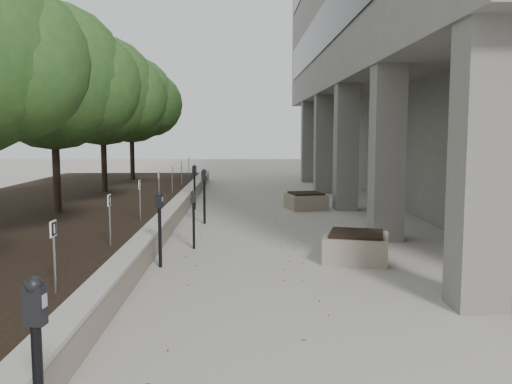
{
  "coord_description": "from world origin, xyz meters",
  "views": [
    {
      "loc": [
        0.09,
        -6.55,
        2.48
      ],
      "look_at": [
        0.37,
        5.0,
        1.23
      ],
      "focal_mm": 38.66,
      "sensor_mm": 36.0,
      "label": 1
    }
  ],
  "objects": [
    {
      "name": "ground",
      "position": [
        0.0,
        0.0,
        0.0
      ],
      "size": [
        90.0,
        90.0,
        0.0
      ],
      "primitive_type": "plane",
      "color": "#9D9890",
      "rests_on": "ground"
    },
    {
      "name": "retaining_wall",
      "position": [
        -1.82,
        9.0,
        0.25
      ],
      "size": [
        0.39,
        26.0,
        0.5
      ],
      "primitive_type": null,
      "color": "gray",
      "rests_on": "ground"
    },
    {
      "name": "planting_bed",
      "position": [
        -5.5,
        9.0,
        0.2
      ],
      "size": [
        7.0,
        26.0,
        0.4
      ],
      "primitive_type": "cube",
      "color": "black",
      "rests_on": "ground"
    },
    {
      "name": "crabapple_tree_3",
      "position": [
        -4.8,
        8.0,
        3.12
      ],
      "size": [
        4.6,
        4.0,
        5.44
      ],
      "primitive_type": null,
      "color": "#254B1C",
      "rests_on": "planting_bed"
    },
    {
      "name": "crabapple_tree_4",
      "position": [
        -4.8,
        13.0,
        3.12
      ],
      "size": [
        4.6,
        4.0,
        5.44
      ],
      "primitive_type": null,
      "color": "#254B1C",
      "rests_on": "planting_bed"
    },
    {
      "name": "crabapple_tree_5",
      "position": [
        -4.8,
        18.0,
        3.12
      ],
      "size": [
        4.6,
        4.0,
        5.44
      ],
      "primitive_type": null,
      "color": "#254B1C",
      "rests_on": "planting_bed"
    },
    {
      "name": "parking_sign_2",
      "position": [
        -2.35,
        0.5,
        0.88
      ],
      "size": [
        0.04,
        0.22,
        0.96
      ],
      "primitive_type": null,
      "color": "black",
      "rests_on": "planting_bed"
    },
    {
      "name": "parking_sign_3",
      "position": [
        -2.35,
        3.5,
        0.88
      ],
      "size": [
        0.04,
        0.22,
        0.96
      ],
      "primitive_type": null,
      "color": "black",
      "rests_on": "planting_bed"
    },
    {
      "name": "parking_sign_4",
      "position": [
        -2.35,
        6.5,
        0.88
      ],
      "size": [
        0.04,
        0.22,
        0.96
      ],
      "primitive_type": null,
      "color": "black",
      "rests_on": "planting_bed"
    },
    {
      "name": "parking_sign_5",
      "position": [
        -2.35,
        9.5,
        0.88
      ],
      "size": [
        0.04,
        0.22,
        0.96
      ],
      "primitive_type": null,
      "color": "black",
      "rests_on": "planting_bed"
    },
    {
      "name": "parking_sign_6",
      "position": [
        -2.35,
        12.5,
        0.88
      ],
      "size": [
        0.04,
        0.22,
        0.96
      ],
      "primitive_type": null,
      "color": "black",
      "rests_on": "planting_bed"
    },
    {
      "name": "parking_sign_7",
      "position": [
        -2.35,
        15.5,
        0.88
      ],
      "size": [
        0.04,
        0.22,
        0.96
      ],
      "primitive_type": null,
      "color": "black",
      "rests_on": "planting_bed"
    },
    {
      "name": "parking_sign_8",
      "position": [
        -2.35,
        18.5,
        0.88
      ],
      "size": [
        0.04,
        0.22,
        0.96
      ],
      "primitive_type": null,
      "color": "black",
      "rests_on": "planting_bed"
    },
    {
      "name": "parking_meter_2",
      "position": [
        -1.43,
        3.47,
        0.71
      ],
      "size": [
        0.16,
        0.12,
        1.41
      ],
      "primitive_type": null,
      "rotation": [
        0.0,
        0.0,
        -0.18
      ],
      "color": "black",
      "rests_on": "ground"
    },
    {
      "name": "parking_meter_3",
      "position": [
        -0.96,
        5.09,
        0.63
      ],
      "size": [
        0.14,
        0.12,
        1.26
      ],
      "primitive_type": null,
      "rotation": [
        0.0,
        0.0,
        0.23
      ],
      "color": "black",
      "rests_on": "ground"
    },
    {
      "name": "parking_meter_4",
      "position": [
        -0.95,
        8.34,
        0.75
      ],
      "size": [
        0.17,
        0.15,
        1.5
      ],
      "primitive_type": null,
      "rotation": [
        0.0,
        0.0,
        -0.3
      ],
      "color": "black",
      "rests_on": "ground"
    },
    {
      "name": "parking_meter_5",
      "position": [
        -1.46,
        11.13,
        0.72
      ],
      "size": [
        0.16,
        0.14,
        1.45
      ],
      "primitive_type": null,
      "rotation": [
        0.0,
        0.0,
        -0.26
      ],
      "color": "black",
      "rests_on": "ground"
    },
    {
      "name": "planter_front",
      "position": [
        2.3,
        3.92,
        0.28
      ],
      "size": [
        1.47,
        1.47,
        0.56
      ],
      "primitive_type": null,
      "rotation": [
        0.0,
        0.0,
        -0.26
      ],
      "color": "gray",
      "rests_on": "ground"
    },
    {
      "name": "planter_back",
      "position": [
        2.15,
        11.18,
        0.27
      ],
      "size": [
        1.38,
        1.38,
        0.54
      ],
      "primitive_type": null,
      "rotation": [
        0.0,
        0.0,
        0.21
      ],
      "color": "gray",
      "rests_on": "ground"
    },
    {
      "name": "berry_scatter",
      "position": [
        -0.1,
        5.0,
        0.01
      ],
      "size": [
        3.3,
        14.1,
        0.02
      ],
      "primitive_type": null,
      "color": "maroon",
      "rests_on": "ground"
    }
  ]
}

